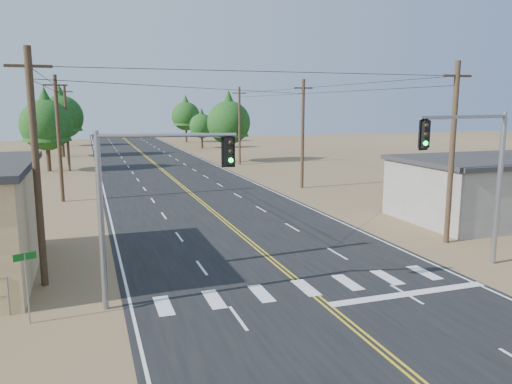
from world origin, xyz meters
name	(u,v)px	position (x,y,z in m)	size (l,w,h in m)	color
road	(196,198)	(0.00, 30.00, 0.01)	(15.00, 200.00, 0.02)	black
building_right	(510,189)	(19.00, 16.00, 2.00)	(15.00, 8.00, 4.00)	#9B978D
utility_pole_left_near	(36,167)	(-10.50, 12.00, 5.12)	(1.80, 0.30, 10.00)	#4C3826
utility_pole_left_mid	(59,138)	(-10.50, 32.00, 5.12)	(1.80, 0.30, 10.00)	#4C3826
utility_pole_left_far	(67,127)	(-10.50, 52.00, 5.12)	(1.80, 0.30, 10.00)	#4C3826
utility_pole_right_near	(452,152)	(10.50, 12.00, 5.12)	(1.80, 0.30, 10.00)	#4C3826
utility_pole_right_mid	(303,133)	(10.50, 32.00, 5.12)	(1.80, 0.30, 10.00)	#4C3826
utility_pole_right_far	(239,125)	(10.50, 52.00, 5.12)	(1.80, 0.30, 10.00)	#4C3826
signal_mast_left	(140,191)	(-6.71, 8.17, 4.53)	(5.03, 1.39, 6.76)	gray
signal_mast_right	(479,165)	(8.36, 7.65, 4.99)	(6.09, 1.98, 7.36)	gray
street_sign	(26,277)	(-10.72, 8.00, 1.74)	(0.73, 0.32, 2.60)	gray
tree_left_near	(46,120)	(-12.75, 52.58, 6.01)	(5.90, 5.90, 9.83)	#3F2D1E
tree_left_mid	(61,113)	(-11.81, 69.99, 6.59)	(6.47, 6.47, 10.78)	#3F2D1E
tree_left_far	(61,118)	(-12.67, 91.28, 5.30)	(5.20, 5.20, 8.66)	#3F2D1E
tree_right_near	(229,118)	(9.91, 55.08, 5.95)	(5.84, 5.84, 9.73)	#3F2D1E
tree_right_mid	(202,123)	(11.38, 78.21, 4.45)	(4.37, 4.37, 7.28)	#3F2D1E
tree_right_far	(186,113)	(11.57, 93.92, 6.03)	(5.91, 5.91, 9.86)	#3F2D1E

